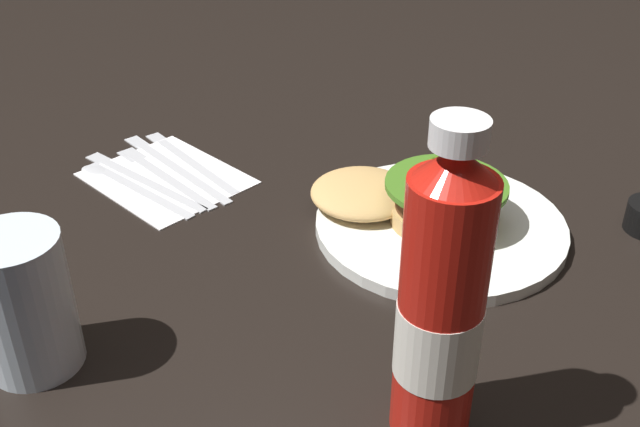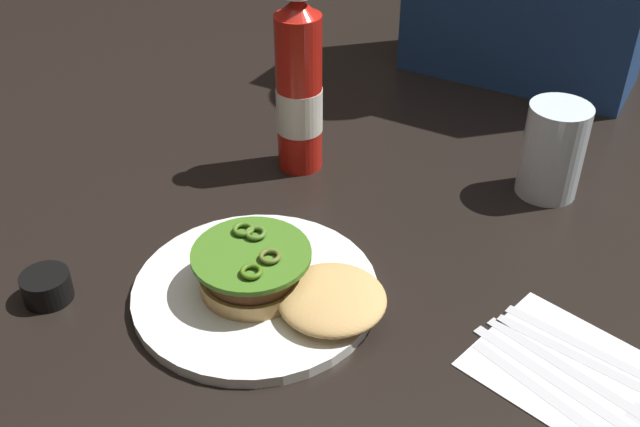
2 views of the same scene
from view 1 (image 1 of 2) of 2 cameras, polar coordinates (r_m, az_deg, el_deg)
name	(u,v)px [view 1 (image 1 of 2)]	position (r m, az deg, el deg)	size (l,w,h in m)	color
ground_plane	(349,260)	(0.75, 2.24, -3.55)	(3.00, 3.00, 0.00)	black
dinner_plate	(440,226)	(0.80, 9.04, -0.91)	(0.26, 0.26, 0.01)	white
burger_sandwich	(413,198)	(0.79, 7.06, 1.15)	(0.21, 0.13, 0.05)	tan
ketchup_bottle	(441,308)	(0.52, 9.10, -7.02)	(0.06, 0.06, 0.25)	red
water_glass	(24,303)	(0.64, -21.43, -6.30)	(0.08, 0.08, 0.12)	silver
napkin	(167,178)	(0.90, -11.49, 2.65)	(0.17, 0.14, 0.00)	white
butter_knife	(185,155)	(0.94, -10.15, 4.33)	(0.19, 0.08, 0.00)	silver
table_knife	(169,161)	(0.93, -11.31, 3.90)	(0.21, 0.08, 0.00)	silver
fork_utensil	(158,170)	(0.92, -12.15, 3.25)	(0.19, 0.07, 0.00)	silver
steak_knife	(137,175)	(0.91, -13.66, 2.86)	(0.21, 0.05, 0.00)	silver
spoon_utensil	(120,180)	(0.90, -14.88, 2.45)	(0.19, 0.05, 0.00)	silver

